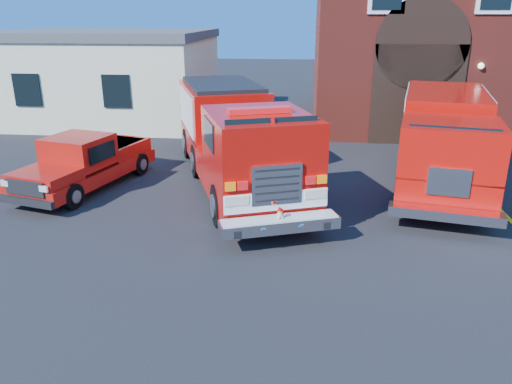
# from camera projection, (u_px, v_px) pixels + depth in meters

# --- Properties ---
(ground) EXTENTS (100.00, 100.00, 0.00)m
(ground) POSITION_uv_depth(u_px,v_px,m) (261.00, 224.00, 12.85)
(ground) COLOR black
(ground) RESTS_ON ground
(parking_stripe_near) EXTENTS (0.12, 3.00, 0.01)m
(parking_stripe_near) POSITION_uv_depth(u_px,v_px,m) (509.00, 218.00, 13.18)
(parking_stripe_near) COLOR yellow
(parking_stripe_near) RESTS_ON ground
(parking_stripe_mid) EXTENTS (0.12, 3.00, 0.01)m
(parking_stripe_mid) POSITION_uv_depth(u_px,v_px,m) (473.00, 183.00, 15.99)
(parking_stripe_mid) COLOR yellow
(parking_stripe_mid) RESTS_ON ground
(parking_stripe_far) EXTENTS (0.12, 3.00, 0.01)m
(parking_stripe_far) POSITION_uv_depth(u_px,v_px,m) (449.00, 157.00, 18.80)
(parking_stripe_far) COLOR yellow
(parking_stripe_far) RESTS_ON ground
(fire_station) EXTENTS (15.20, 10.20, 8.45)m
(fire_station) POSITION_uv_depth(u_px,v_px,m) (476.00, 33.00, 23.68)
(fire_station) COLOR maroon
(fire_station) RESTS_ON ground
(side_building) EXTENTS (10.20, 8.20, 4.35)m
(side_building) POSITION_uv_depth(u_px,v_px,m) (106.00, 75.00, 25.13)
(side_building) COLOR beige
(side_building) RESTS_ON ground
(fire_engine) EXTENTS (5.68, 9.83, 2.93)m
(fire_engine) POSITION_uv_depth(u_px,v_px,m) (236.00, 137.00, 15.41)
(fire_engine) COLOR black
(fire_engine) RESTS_ON ground
(pickup_truck) EXTENTS (3.07, 5.41, 1.67)m
(pickup_truck) POSITION_uv_depth(u_px,v_px,m) (86.00, 163.00, 15.33)
(pickup_truck) COLOR black
(pickup_truck) RESTS_ON ground
(secondary_truck) EXTENTS (4.26, 8.73, 2.72)m
(secondary_truck) POSITION_uv_depth(u_px,v_px,m) (444.00, 137.00, 15.56)
(secondary_truck) COLOR black
(secondary_truck) RESTS_ON ground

